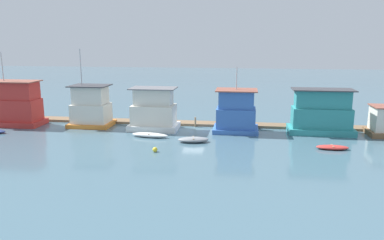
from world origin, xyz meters
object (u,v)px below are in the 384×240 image
object	(u,v)px
houseboat_teal	(321,114)
houseboat_blue	(236,113)
houseboat_orange	(91,108)
buoy_yellow	(155,150)
houseboat_red	(15,105)
dinghy_grey	(193,140)
mooring_post_near_left	(26,115)
dinghy_red	(332,147)
houseboat_white	(154,111)
mooring_post_far_left	(195,122)
dinghy_white	(150,135)
mooring_post_far_right	(228,121)

from	to	relation	value
houseboat_teal	houseboat_blue	bearing A→B (deg)	-177.23
houseboat_orange	buoy_yellow	size ratio (longest dim) A/B	19.93
houseboat_red	houseboat_teal	xyz separation A→B (m)	(36.82, 0.84, -0.32)
dinghy_grey	mooring_post_near_left	bearing A→B (deg)	163.03
houseboat_orange	dinghy_red	size ratio (longest dim) A/B	3.02
houseboat_red	mooring_post_near_left	distance (m)	2.69
houseboat_teal	dinghy_red	bearing A→B (deg)	-90.51
houseboat_white	mooring_post_far_left	xyz separation A→B (m)	(4.69, 2.00, -1.57)
houseboat_blue	buoy_yellow	bearing A→B (deg)	-128.58
houseboat_orange	dinghy_white	xyz separation A→B (m)	(8.50, -4.44, -2.03)
dinghy_grey	mooring_post_far_right	world-z (taller)	mooring_post_far_right
houseboat_red	houseboat_teal	world-z (taller)	houseboat_red
dinghy_grey	mooring_post_far_right	xyz separation A→B (m)	(3.24, 6.99, 0.57)
buoy_yellow	mooring_post_near_left	bearing A→B (deg)	151.05
dinghy_white	dinghy_grey	xyz separation A→B (m)	(4.98, -1.36, 0.02)
dinghy_grey	buoy_yellow	distance (m)	5.05
mooring_post_far_left	mooring_post_near_left	size ratio (longest dim) A/B	0.74
dinghy_grey	mooring_post_far_left	world-z (taller)	mooring_post_far_left
houseboat_red	mooring_post_far_right	xyz separation A→B (m)	(26.23, 2.04, -1.73)
dinghy_red	houseboat_orange	bearing A→B (deg)	166.50
houseboat_white	mooring_post_far_right	xyz separation A→B (m)	(8.63, 2.00, -1.33)
mooring_post_far_left	dinghy_grey	bearing A→B (deg)	-84.27
dinghy_red	dinghy_white	bearing A→B (deg)	173.61
houseboat_orange	mooring_post_far_left	world-z (taller)	houseboat_orange
houseboat_orange	mooring_post_far_right	bearing A→B (deg)	4.07
houseboat_orange	dinghy_red	bearing A→B (deg)	-13.50
mooring_post_far_right	houseboat_teal	bearing A→B (deg)	-6.44
houseboat_blue	houseboat_teal	xyz separation A→B (m)	(9.57, 0.46, 0.03)
houseboat_red	mooring_post_far_left	xyz separation A→B (m)	(22.29, 2.04, -1.96)
houseboat_blue	dinghy_grey	xyz separation A→B (m)	(-4.25, -5.33, -1.95)
houseboat_white	mooring_post_near_left	xyz separation A→B (m)	(-17.52, 2.00, -1.35)
houseboat_orange	dinghy_red	distance (m)	28.10
houseboat_orange	houseboat_teal	xyz separation A→B (m)	(27.30, -0.01, -0.02)
dinghy_red	mooring_post_near_left	xyz separation A→B (m)	(-36.67, 7.73, 0.61)
dinghy_white	buoy_yellow	bearing A→B (deg)	-70.94
houseboat_red	houseboat_teal	bearing A→B (deg)	1.31
dinghy_red	mooring_post_far_left	xyz separation A→B (m)	(-14.46, 7.73, 0.40)
houseboat_teal	mooring_post_far_right	xyz separation A→B (m)	(-10.58, 1.19, -1.42)
houseboat_blue	dinghy_white	size ratio (longest dim) A/B	1.79
dinghy_white	mooring_post_far_left	size ratio (longest dim) A/B	3.43
houseboat_orange	houseboat_teal	bearing A→B (deg)	-0.01
dinghy_grey	mooring_post_far_left	xyz separation A→B (m)	(-0.70, 6.99, 0.33)
dinghy_grey	houseboat_red	bearing A→B (deg)	167.84
houseboat_teal	mooring_post_far_right	size ratio (longest dim) A/B	4.29
dinghy_red	houseboat_blue	bearing A→B (deg)	147.44
houseboat_teal	mooring_post_near_left	xyz separation A→B (m)	(-36.73, 1.19, -1.43)
dinghy_white	dinghy_red	distance (m)	18.86
houseboat_blue	houseboat_teal	world-z (taller)	houseboat_blue
mooring_post_near_left	dinghy_red	bearing A→B (deg)	-11.91
dinghy_grey	buoy_yellow	xyz separation A→B (m)	(-3.15, -3.94, -0.04)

